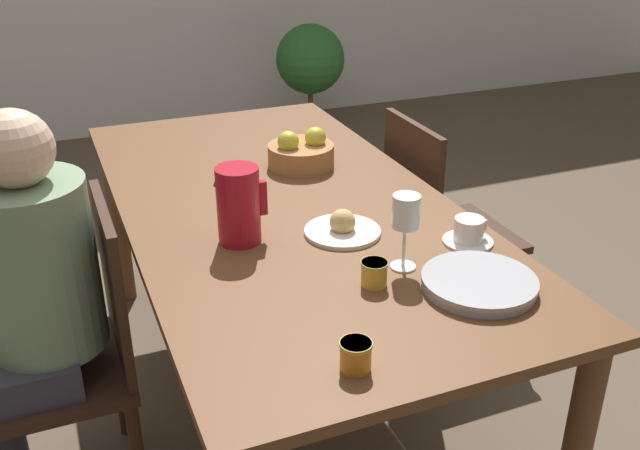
# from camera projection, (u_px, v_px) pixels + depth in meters

# --- Properties ---
(ground_plane) EXTENTS (20.00, 20.00, 0.00)m
(ground_plane) POSITION_uv_depth(u_px,v_px,m) (289.00, 399.00, 2.49)
(ground_plane) COLOR brown
(dining_table) EXTENTS (0.95, 1.92, 0.76)m
(dining_table) POSITION_uv_depth(u_px,v_px,m) (285.00, 229.00, 2.20)
(dining_table) COLOR brown
(dining_table) RESTS_ON ground_plane
(chair_person_side) EXTENTS (0.42, 0.42, 0.89)m
(chair_person_side) POSITION_uv_depth(u_px,v_px,m) (75.00, 353.00, 1.95)
(chair_person_side) COLOR #331E14
(chair_person_side) RESTS_ON ground_plane
(chair_opposite) EXTENTS (0.42, 0.42, 0.89)m
(chair_opposite) POSITION_uv_depth(u_px,v_px,m) (438.00, 227.00, 2.65)
(chair_opposite) COLOR #331E14
(chair_opposite) RESTS_ON ground_plane
(person_seated) EXTENTS (0.39, 0.41, 1.16)m
(person_seated) POSITION_uv_depth(u_px,v_px,m) (27.00, 292.00, 1.82)
(person_seated) COLOR #33333D
(person_seated) RESTS_ON ground_plane
(red_pitcher) EXTENTS (0.14, 0.12, 0.21)m
(red_pitcher) POSITION_uv_depth(u_px,v_px,m) (238.00, 205.00, 1.88)
(red_pitcher) COLOR #A31423
(red_pitcher) RESTS_ON dining_table
(wine_glass_water) EXTENTS (0.07, 0.07, 0.20)m
(wine_glass_water) POSITION_uv_depth(u_px,v_px,m) (406.00, 215.00, 1.73)
(wine_glass_water) COLOR white
(wine_glass_water) RESTS_ON dining_table
(teacup_near_person) EXTENTS (0.14, 0.14, 0.07)m
(teacup_near_person) POSITION_uv_depth(u_px,v_px,m) (469.00, 232.00, 1.90)
(teacup_near_person) COLOR silver
(teacup_near_person) RESTS_ON dining_table
(serving_tray) EXTENTS (0.28, 0.28, 0.03)m
(serving_tray) POSITION_uv_depth(u_px,v_px,m) (479.00, 283.00, 1.69)
(serving_tray) COLOR #9E9EA3
(serving_tray) RESTS_ON dining_table
(bread_plate) EXTENTS (0.21, 0.21, 0.07)m
(bread_plate) POSITION_uv_depth(u_px,v_px,m) (342.00, 228.00, 1.96)
(bread_plate) COLOR silver
(bread_plate) RESTS_ON dining_table
(jam_jar_amber) EXTENTS (0.07, 0.07, 0.06)m
(jam_jar_amber) POSITION_uv_depth(u_px,v_px,m) (356.00, 354.00, 1.41)
(jam_jar_amber) COLOR #C67A1E
(jam_jar_amber) RESTS_ON dining_table
(jam_jar_red) EXTENTS (0.07, 0.07, 0.06)m
(jam_jar_red) POSITION_uv_depth(u_px,v_px,m) (374.00, 272.00, 1.70)
(jam_jar_red) COLOR gold
(jam_jar_red) RESTS_ON dining_table
(fruit_bowl) EXTENTS (0.22, 0.22, 0.13)m
(fruit_bowl) POSITION_uv_depth(u_px,v_px,m) (301.00, 153.00, 2.41)
(fruit_bowl) COLOR #9E6B3D
(fruit_bowl) RESTS_ON dining_table
(potted_plant) EXTENTS (0.46, 0.46, 0.78)m
(potted_plant) POSITION_uv_depth(u_px,v_px,m) (310.00, 65.00, 4.81)
(potted_plant) COLOR beige
(potted_plant) RESTS_ON ground_plane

